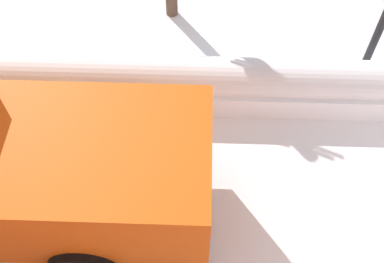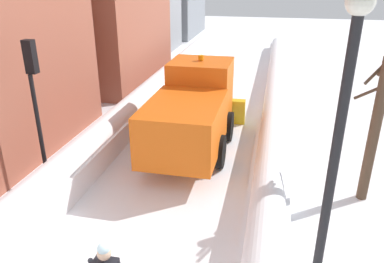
% 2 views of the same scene
% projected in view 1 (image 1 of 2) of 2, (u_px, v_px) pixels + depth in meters
% --- Properties ---
extents(plow_truck, '(3.20, 5.98, 3.12)m').
position_uv_depth(plow_truck, '(12.00, 169.00, 7.06)').
color(plow_truck, orange).
rests_on(plow_truck, ground).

